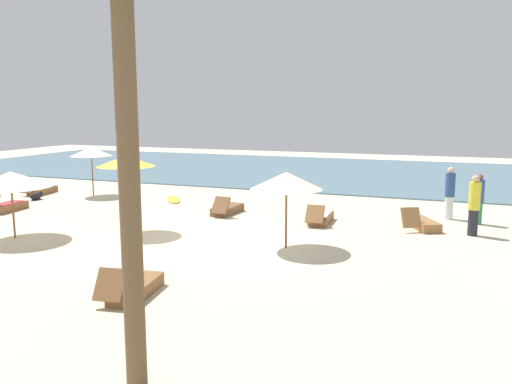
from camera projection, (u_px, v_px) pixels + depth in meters
name	position (u px, v px, depth m)	size (l,w,h in m)	color
ground_plane	(186.00, 238.00, 15.01)	(60.00, 60.00, 0.00)	beige
ocean_water	(323.00, 171.00, 30.68)	(48.00, 16.00, 0.06)	slate
umbrella_0	(286.00, 181.00, 13.69)	(1.93, 1.93, 2.08)	brown
umbrella_2	(91.00, 152.00, 22.10)	(1.77, 1.77, 2.10)	brown
umbrella_3	(126.00, 161.00, 15.51)	(1.74, 1.74, 2.33)	brown
umbrella_4	(11.00, 179.00, 14.78)	(2.29, 2.29, 1.96)	brown
lounger_0	(321.00, 218.00, 16.97)	(0.68, 1.71, 0.69)	brown
lounger_2	(7.00, 207.00, 18.91)	(0.78, 1.73, 0.71)	brown
lounger_3	(134.00, 288.00, 10.36)	(0.83, 1.72, 0.73)	brown
lounger_4	(421.00, 223.00, 16.19)	(1.26, 1.72, 0.75)	olive
lounger_5	(41.00, 190.00, 22.72)	(0.90, 1.79, 0.67)	brown
lounger_6	(227.00, 209.00, 18.46)	(0.72, 1.72, 0.71)	brown
person_0	(479.00, 199.00, 16.74)	(0.43, 0.43, 1.65)	#338C59
person_1	(474.00, 205.00, 15.21)	(0.47, 0.47, 1.81)	#26262D
person_2	(450.00, 193.00, 17.49)	(0.42, 0.42, 1.79)	white
dog	(37.00, 196.00, 21.28)	(0.28, 0.67, 0.32)	black
surfboard	(173.00, 199.00, 21.23)	(1.51, 1.81, 0.07)	gold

